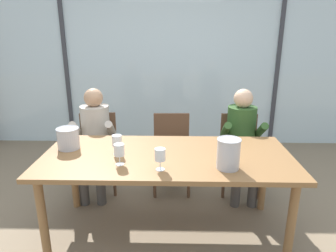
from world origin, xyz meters
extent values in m
plane|color=#847056|center=(0.00, 1.00, 0.00)|extent=(14.00, 14.00, 0.00)
cube|color=silver|center=(0.00, 2.38, 1.30)|extent=(7.36, 0.03, 2.60)
cube|color=#38383D|center=(-1.66, 2.36, 1.30)|extent=(0.06, 0.06, 2.60)
cube|color=#38383D|center=(1.66, 2.36, 1.30)|extent=(0.06, 0.06, 2.60)
cube|color=#477A38|center=(0.00, 5.83, 0.88)|extent=(13.36, 2.40, 1.76)
cube|color=olive|center=(0.00, 0.00, 0.75)|extent=(2.16, 0.97, 0.04)
cylinder|color=olive|center=(-0.98, -0.38, 0.37)|extent=(0.07, 0.07, 0.73)
cylinder|color=olive|center=(0.98, -0.38, 0.37)|extent=(0.07, 0.07, 0.73)
cylinder|color=olive|center=(-0.98, 0.38, 0.37)|extent=(0.07, 0.07, 0.73)
cylinder|color=olive|center=(0.98, 0.38, 0.37)|extent=(0.07, 0.07, 0.73)
cube|color=brown|center=(-0.82, 0.78, 0.45)|extent=(0.49, 0.49, 0.03)
cube|color=brown|center=(-0.85, 0.98, 0.67)|extent=(0.42, 0.09, 0.42)
cylinder|color=brown|center=(-0.99, 0.57, 0.22)|extent=(0.04, 0.04, 0.43)
cylinder|color=brown|center=(-0.61, 0.61, 0.22)|extent=(0.04, 0.04, 0.43)
cylinder|color=brown|center=(-1.03, 0.94, 0.22)|extent=(0.04, 0.04, 0.43)
cylinder|color=brown|center=(-0.66, 0.99, 0.22)|extent=(0.04, 0.04, 0.43)
cube|color=brown|center=(0.03, 0.78, 0.45)|extent=(0.45, 0.45, 0.03)
cube|color=brown|center=(0.03, 0.98, 0.67)|extent=(0.42, 0.05, 0.42)
cylinder|color=brown|center=(-0.15, 0.58, 0.22)|extent=(0.04, 0.04, 0.43)
cylinder|color=brown|center=(0.23, 0.59, 0.22)|extent=(0.04, 0.04, 0.43)
cylinder|color=brown|center=(-0.16, 0.96, 0.22)|extent=(0.04, 0.04, 0.43)
cylinder|color=brown|center=(0.22, 0.97, 0.22)|extent=(0.04, 0.04, 0.43)
cube|color=brown|center=(0.81, 0.78, 0.45)|extent=(0.46, 0.46, 0.03)
cube|color=brown|center=(0.82, 0.98, 0.67)|extent=(0.42, 0.05, 0.42)
cylinder|color=brown|center=(0.61, 0.60, 0.22)|extent=(0.04, 0.04, 0.43)
cylinder|color=brown|center=(0.99, 0.58, 0.22)|extent=(0.04, 0.04, 0.43)
cylinder|color=brown|center=(0.63, 0.98, 0.22)|extent=(0.04, 0.04, 0.43)
cylinder|color=brown|center=(1.01, 0.96, 0.22)|extent=(0.04, 0.04, 0.43)
cylinder|color=#B7AD9E|center=(-0.84, 0.83, 0.74)|extent=(0.34, 0.34, 0.52)
sphere|color=tan|center=(-0.84, 0.83, 1.09)|extent=(0.21, 0.21, 0.21)
cube|color=#47423D|center=(-0.92, 0.63, 0.48)|extent=(0.16, 0.41, 0.13)
cube|color=#47423D|center=(-0.74, 0.64, 0.48)|extent=(0.16, 0.41, 0.13)
cylinder|color=#47423D|center=(-0.90, 0.43, 0.23)|extent=(0.10, 0.10, 0.46)
cylinder|color=#47423D|center=(-0.72, 0.44, 0.23)|extent=(0.10, 0.10, 0.46)
cylinder|color=#B7AD9E|center=(-1.02, 0.70, 0.76)|extent=(0.10, 0.33, 0.26)
cylinder|color=#B7AD9E|center=(-0.64, 0.73, 0.76)|extent=(0.10, 0.33, 0.26)
cylinder|color=#2D5123|center=(0.82, 0.83, 0.74)|extent=(0.33, 0.33, 0.52)
sphere|color=#DBAD89|center=(0.82, 0.83, 1.09)|extent=(0.21, 0.21, 0.21)
cube|color=#47423D|center=(0.72, 0.64, 0.48)|extent=(0.14, 0.40, 0.13)
cube|color=#47423D|center=(0.90, 0.63, 0.48)|extent=(0.14, 0.40, 0.13)
cylinder|color=#47423D|center=(0.72, 0.44, 0.23)|extent=(0.10, 0.10, 0.46)
cylinder|color=#47423D|center=(0.90, 0.43, 0.23)|extent=(0.10, 0.10, 0.46)
cylinder|color=#2D5123|center=(0.62, 0.72, 0.76)|extent=(0.09, 0.33, 0.26)
cylinder|color=#2D5123|center=(1.00, 0.71, 0.76)|extent=(0.09, 0.33, 0.26)
cylinder|color=#B7B7BC|center=(-0.90, 0.13, 0.87)|extent=(0.19, 0.19, 0.19)
torus|color=silver|center=(-0.90, 0.13, 0.96)|extent=(0.20, 0.20, 0.01)
cylinder|color=#B7B7BC|center=(0.48, -0.26, 0.89)|extent=(0.18, 0.18, 0.24)
torus|color=silver|center=(0.48, -0.26, 1.01)|extent=(0.19, 0.19, 0.01)
cylinder|color=silver|center=(-0.05, -0.30, 0.78)|extent=(0.07, 0.07, 0.00)
cylinder|color=silver|center=(-0.05, -0.30, 0.81)|extent=(0.01, 0.01, 0.07)
cylinder|color=silver|center=(-0.05, -0.30, 0.90)|extent=(0.08, 0.08, 0.09)
cylinder|color=#E0D184|center=(-0.05, -0.30, 0.87)|extent=(0.07, 0.07, 0.04)
cylinder|color=silver|center=(-0.43, 0.00, 0.78)|extent=(0.07, 0.07, 0.00)
cylinder|color=silver|center=(-0.43, 0.00, 0.81)|extent=(0.01, 0.01, 0.07)
cylinder|color=silver|center=(-0.43, 0.00, 0.90)|extent=(0.08, 0.08, 0.09)
cylinder|color=maroon|center=(-0.43, 0.00, 0.87)|extent=(0.07, 0.07, 0.04)
cylinder|color=silver|center=(-0.37, -0.21, 0.78)|extent=(0.07, 0.07, 0.00)
cylinder|color=silver|center=(-0.37, -0.21, 0.81)|extent=(0.01, 0.01, 0.07)
cylinder|color=silver|center=(-0.37, -0.21, 0.90)|extent=(0.08, 0.08, 0.09)
cylinder|color=#560C1E|center=(-0.37, -0.21, 0.87)|extent=(0.07, 0.07, 0.04)
camera|label=1|loc=(0.06, -2.42, 1.80)|focal=32.16mm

